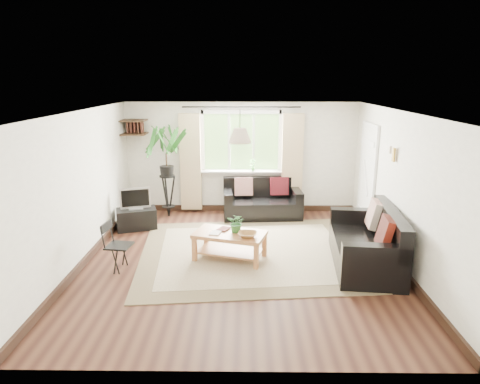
{
  "coord_description": "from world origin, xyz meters",
  "views": [
    {
      "loc": [
        0.08,
        -6.47,
        2.88
      ],
      "look_at": [
        0.0,
        0.4,
        1.05
      ],
      "focal_mm": 32.0,
      "sensor_mm": 36.0,
      "label": 1
    }
  ],
  "objects_px": {
    "sofa_back": "(262,200)",
    "tv_stand": "(137,219)",
    "sofa_right": "(365,239)",
    "coffee_table": "(230,246)",
    "folding_chair": "(119,247)",
    "palm_stand": "(167,172)"
  },
  "relations": [
    {
      "from": "sofa_right",
      "to": "tv_stand",
      "type": "distance_m",
      "value": 4.37
    },
    {
      "from": "sofa_back",
      "to": "tv_stand",
      "type": "bearing_deg",
      "value": -166.46
    },
    {
      "from": "tv_stand",
      "to": "folding_chair",
      "type": "xyz_separation_m",
      "value": [
        0.21,
        -1.87,
        0.18
      ]
    },
    {
      "from": "tv_stand",
      "to": "sofa_right",
      "type": "bearing_deg",
      "value": -40.27
    },
    {
      "from": "sofa_back",
      "to": "tv_stand",
      "type": "distance_m",
      "value": 2.63
    },
    {
      "from": "sofa_back",
      "to": "palm_stand",
      "type": "relative_size",
      "value": 0.84
    },
    {
      "from": "sofa_back",
      "to": "sofa_right",
      "type": "xyz_separation_m",
      "value": [
        1.52,
        -2.45,
        0.05
      ]
    },
    {
      "from": "sofa_back",
      "to": "tv_stand",
      "type": "height_order",
      "value": "sofa_back"
    },
    {
      "from": "tv_stand",
      "to": "palm_stand",
      "type": "bearing_deg",
      "value": 41.26
    },
    {
      "from": "tv_stand",
      "to": "folding_chair",
      "type": "bearing_deg",
      "value": -101.42
    },
    {
      "from": "coffee_table",
      "to": "tv_stand",
      "type": "distance_m",
      "value": 2.39
    },
    {
      "from": "sofa_back",
      "to": "palm_stand",
      "type": "distance_m",
      "value": 2.1
    },
    {
      "from": "sofa_right",
      "to": "coffee_table",
      "type": "relative_size",
      "value": 1.65
    },
    {
      "from": "sofa_back",
      "to": "folding_chair",
      "type": "bearing_deg",
      "value": -134.68
    },
    {
      "from": "sofa_back",
      "to": "sofa_right",
      "type": "distance_m",
      "value": 2.89
    },
    {
      "from": "coffee_table",
      "to": "palm_stand",
      "type": "distance_m",
      "value": 2.77
    },
    {
      "from": "coffee_table",
      "to": "tv_stand",
      "type": "bearing_deg",
      "value": 142.41
    },
    {
      "from": "coffee_table",
      "to": "tv_stand",
      "type": "height_order",
      "value": "coffee_table"
    },
    {
      "from": "sofa_right",
      "to": "tv_stand",
      "type": "xyz_separation_m",
      "value": [
        -4.03,
        1.67,
        -0.24
      ]
    },
    {
      "from": "coffee_table",
      "to": "folding_chair",
      "type": "xyz_separation_m",
      "value": [
        -1.69,
        -0.41,
        0.15
      ]
    },
    {
      "from": "folding_chair",
      "to": "coffee_table",
      "type": "bearing_deg",
      "value": -68.86
    },
    {
      "from": "sofa_back",
      "to": "palm_stand",
      "type": "xyz_separation_m",
      "value": [
        -2.01,
        0.03,
        0.59
      ]
    }
  ]
}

